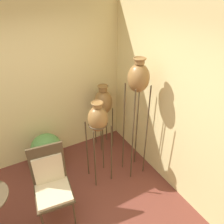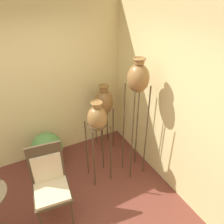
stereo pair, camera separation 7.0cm
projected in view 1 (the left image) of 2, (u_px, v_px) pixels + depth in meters
wall_back at (17, 92)px, 3.40m from camera, size 7.60×0.06×2.70m
wall_right at (190, 114)px, 2.80m from camera, size 0.06×7.60×2.70m
vase_stand_tall at (138, 81)px, 2.99m from camera, size 0.31×0.31×1.97m
vase_stand_medium at (98, 120)px, 3.12m from camera, size 0.30×0.30×1.41m
vase_stand_short at (103, 102)px, 3.93m from camera, size 0.33×0.33×1.29m
chair at (51, 182)px, 2.77m from camera, size 0.51×0.50×1.12m
potted_plant at (47, 150)px, 3.69m from camera, size 0.53×0.53×0.67m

